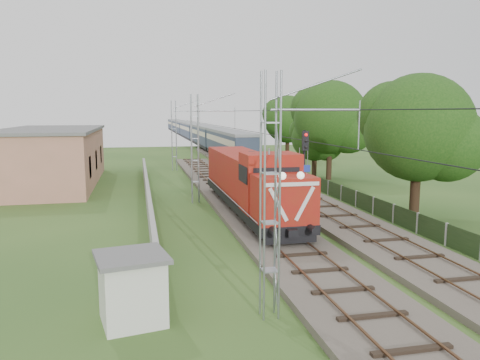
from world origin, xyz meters
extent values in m
plane|color=#2A4D1D|center=(0.00, 0.00, 0.00)|extent=(140.00, 140.00, 0.00)
cube|color=#6B6054|center=(0.00, 7.00, 0.15)|extent=(4.20, 70.00, 0.30)
cube|color=black|center=(0.00, 7.00, 0.35)|extent=(2.40, 70.00, 0.10)
cube|color=brown|center=(-0.85, 7.00, 0.42)|extent=(0.08, 70.00, 0.05)
cube|color=brown|center=(0.85, 7.00, 0.42)|extent=(0.08, 70.00, 0.05)
cube|color=#6B6054|center=(5.00, 20.00, 0.15)|extent=(4.20, 80.00, 0.30)
cube|color=black|center=(5.00, 20.00, 0.35)|extent=(2.40, 80.00, 0.10)
cube|color=brown|center=(4.15, 20.00, 0.42)|extent=(0.08, 80.00, 0.05)
cube|color=brown|center=(5.85, 20.00, 0.42)|extent=(0.08, 80.00, 0.05)
cylinder|color=gray|center=(-1.50, -8.00, 6.80)|extent=(3.00, 0.08, 0.08)
cylinder|color=gray|center=(-1.50, 12.00, 6.80)|extent=(3.00, 0.08, 0.08)
cylinder|color=gray|center=(-1.50, 32.00, 6.80)|extent=(3.00, 0.08, 0.08)
cylinder|color=black|center=(0.00, 12.00, 5.50)|extent=(0.03, 70.00, 0.03)
cylinder|color=black|center=(0.00, 12.00, 6.80)|extent=(0.03, 70.00, 0.03)
cube|color=#9E9E99|center=(-6.50, 12.00, 0.75)|extent=(0.25, 40.00, 1.50)
cube|color=tan|center=(-15.00, 24.00, 2.50)|extent=(8.00, 20.00, 5.00)
cube|color=#606060|center=(-15.00, 24.00, 5.10)|extent=(8.40, 20.40, 0.25)
cube|color=black|center=(-11.05, 18.00, 2.20)|extent=(0.10, 1.60, 1.80)
cube|color=black|center=(-11.05, 24.00, 2.20)|extent=(0.10, 1.60, 1.80)
cube|color=black|center=(-11.05, 30.00, 2.20)|extent=(0.10, 1.60, 1.80)
cube|color=black|center=(8.00, 3.00, 0.60)|extent=(0.05, 32.00, 1.15)
cube|color=#9E9E99|center=(8.00, 18.00, 0.60)|extent=(0.12, 0.12, 1.20)
cube|color=black|center=(0.00, 7.30, 1.01)|extent=(3.03, 17.18, 0.51)
cube|color=black|center=(0.00, 1.74, 0.70)|extent=(2.22, 3.64, 0.51)
cube|color=black|center=(0.00, 12.86, 0.70)|extent=(2.22, 3.64, 0.51)
cube|color=black|center=(0.00, -1.19, 0.60)|extent=(2.63, 0.25, 0.35)
cube|color=maroon|center=(0.00, -0.03, 2.42)|extent=(2.93, 2.53, 2.32)
sphere|color=white|center=(-0.45, -1.24, 3.73)|extent=(0.36, 0.36, 0.36)
sphere|color=white|center=(0.45, -1.24, 3.73)|extent=(0.36, 0.36, 0.36)
cube|color=silver|center=(-0.66, -1.31, 2.37)|extent=(1.01, 0.06, 1.69)
cube|color=silver|center=(0.66, -1.31, 2.37)|extent=(1.01, 0.06, 1.69)
cube|color=silver|center=(0.00, -1.31, 3.33)|extent=(2.73, 0.06, 0.18)
cube|color=maroon|center=(0.00, 2.45, 2.88)|extent=(3.03, 2.43, 3.23)
cube|color=black|center=(0.00, 1.22, 3.38)|extent=(2.53, 0.06, 0.91)
cube|color=maroon|center=(0.00, 9.77, 2.57)|extent=(2.83, 12.23, 2.63)
cylinder|color=black|center=(0.00, 6.69, 4.04)|extent=(0.44, 0.44, 0.40)
cylinder|color=gray|center=(-0.30, 1.64, 4.64)|extent=(0.12, 0.12, 0.35)
cylinder|color=gray|center=(0.30, 1.64, 4.64)|extent=(0.12, 0.12, 0.35)
cube|color=black|center=(5.00, 39.60, 0.91)|extent=(2.96, 22.46, 0.51)
cube|color=#2E3B4D|center=(5.00, 39.60, 2.54)|extent=(3.06, 22.46, 2.76)
cube|color=beige|center=(5.00, 39.60, 3.05)|extent=(3.10, 21.56, 0.77)
cube|color=gray|center=(5.00, 39.60, 4.07)|extent=(3.11, 22.46, 0.36)
cube|color=black|center=(5.00, 63.08, 0.91)|extent=(2.96, 22.46, 0.51)
cube|color=#2E3B4D|center=(5.00, 63.08, 2.54)|extent=(3.06, 22.46, 2.76)
cube|color=beige|center=(5.00, 63.08, 3.05)|extent=(3.10, 21.56, 0.77)
cube|color=gray|center=(5.00, 63.08, 4.07)|extent=(3.11, 22.46, 0.36)
cube|color=black|center=(5.00, 86.56, 0.91)|extent=(2.96, 22.46, 0.51)
cube|color=#2E3B4D|center=(5.00, 86.56, 2.54)|extent=(3.06, 22.46, 2.76)
cube|color=beige|center=(5.00, 86.56, 3.05)|extent=(3.10, 21.56, 0.77)
cube|color=gray|center=(5.00, 86.56, 4.07)|extent=(3.11, 22.46, 0.36)
cube|color=black|center=(5.00, 110.04, 0.91)|extent=(2.96, 22.46, 0.51)
cube|color=#2E3B4D|center=(5.00, 110.04, 2.54)|extent=(3.06, 22.46, 2.76)
cube|color=beige|center=(5.00, 110.04, 3.05)|extent=(3.10, 21.56, 0.77)
cube|color=gray|center=(5.00, 110.04, 4.07)|extent=(3.11, 22.46, 0.36)
cube|color=black|center=(5.00, 133.52, 0.91)|extent=(2.96, 22.46, 0.51)
cube|color=#2E3B4D|center=(5.00, 133.52, 2.54)|extent=(3.06, 22.46, 2.76)
cube|color=beige|center=(5.00, 133.52, 3.05)|extent=(3.10, 21.56, 0.77)
cube|color=gray|center=(5.00, 133.52, 4.07)|extent=(3.11, 22.46, 0.36)
cylinder|color=black|center=(3.36, 6.23, 2.79)|extent=(0.16, 0.16, 5.57)
cube|color=black|center=(3.36, 6.07, 4.90)|extent=(0.41, 0.28, 1.23)
sphere|color=red|center=(3.36, 5.93, 5.29)|extent=(0.20, 0.20, 0.20)
sphere|color=black|center=(3.36, 5.93, 4.90)|extent=(0.20, 0.20, 0.20)
sphere|color=black|center=(3.36, 5.93, 4.51)|extent=(0.20, 0.20, 0.20)
cube|color=#1B31A6|center=(3.41, 6.10, 3.12)|extent=(0.62, 0.11, 0.45)
cube|color=silver|center=(-7.40, -7.44, 1.04)|extent=(2.22, 2.22, 2.09)
cube|color=#606060|center=(-7.40, -7.44, 2.18)|extent=(2.55, 2.55, 0.14)
cylinder|color=#3A2217|center=(9.93, 3.88, 2.04)|extent=(0.61, 0.61, 4.09)
sphere|color=#163B10|center=(9.93, 3.88, 5.76)|extent=(6.69, 6.69, 6.69)
sphere|color=#163B10|center=(11.27, 2.88, 4.83)|extent=(4.68, 4.68, 4.68)
sphere|color=#163B10|center=(8.76, 5.05, 6.50)|extent=(4.35, 4.35, 4.35)
cylinder|color=#3A2217|center=(11.54, 21.31, 2.20)|extent=(0.54, 0.54, 4.41)
sphere|color=#163B10|center=(11.54, 21.31, 6.21)|extent=(7.21, 7.21, 7.21)
sphere|color=#163B10|center=(12.98, 20.22, 5.21)|extent=(5.05, 5.05, 5.05)
sphere|color=#163B10|center=(10.28, 22.57, 7.01)|extent=(4.69, 4.69, 4.69)
cylinder|color=#3A2217|center=(10.64, 23.00, 1.48)|extent=(0.51, 0.51, 2.96)
sphere|color=#163B10|center=(10.64, 23.00, 4.17)|extent=(4.84, 4.84, 4.84)
sphere|color=#163B10|center=(11.61, 22.28, 3.50)|extent=(3.39, 3.39, 3.39)
sphere|color=#163B10|center=(9.80, 23.85, 4.71)|extent=(3.15, 3.15, 3.15)
cylinder|color=#3A2217|center=(13.54, 40.84, 2.02)|extent=(0.57, 0.57, 4.05)
sphere|color=#163B10|center=(13.54, 40.84, 5.70)|extent=(6.62, 6.62, 6.62)
sphere|color=#163B10|center=(14.87, 39.85, 4.78)|extent=(4.64, 4.64, 4.64)
sphere|color=#163B10|center=(12.38, 42.00, 6.44)|extent=(4.31, 4.31, 4.31)
camera|label=1|loc=(-7.08, -22.17, 6.74)|focal=35.00mm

